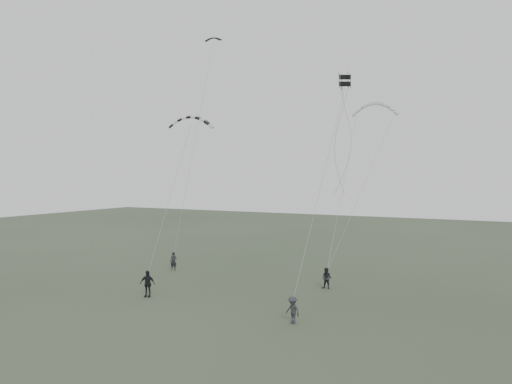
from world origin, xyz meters
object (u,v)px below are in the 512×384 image
at_px(flyer_far, 293,310).
at_px(flyer_right, 327,278).
at_px(flyer_center, 147,284).
at_px(kite_dark_small, 213,38).
at_px(kite_box, 345,80).
at_px(flyer_left, 174,261).
at_px(kite_pale_large, 375,104).
at_px(kite_striped, 191,117).

bearing_deg(flyer_far, flyer_right, 118.81).
relative_size(flyer_center, kite_dark_small, 1.20).
bearing_deg(kite_box, flyer_right, 102.47).
relative_size(flyer_left, flyer_far, 1.04).
bearing_deg(kite_pale_large, flyer_center, -136.92).
xyz_separation_m(flyer_left, flyer_far, (15.20, -9.42, -0.03)).
bearing_deg(kite_dark_small, flyer_far, -53.38).
relative_size(flyer_left, kite_pale_large, 0.40).
relative_size(flyer_left, kite_striped, 0.48).
bearing_deg(flyer_left, flyer_far, -50.29).
height_order(flyer_left, flyer_far, flyer_left).
height_order(kite_dark_small, kite_pale_large, kite_dark_small).
relative_size(kite_dark_small, kite_striped, 0.46).
relative_size(kite_striped, kite_box, 4.50).
distance_m(kite_dark_small, kite_striped, 12.11).
bearing_deg(flyer_left, kite_striped, -59.40).
xyz_separation_m(kite_pale_large, kite_box, (0.81, -11.13, 0.06)).
bearing_deg(flyer_left, flyer_center, -82.29).
bearing_deg(kite_box, flyer_far, -124.93).
xyz_separation_m(flyer_center, kite_box, (11.95, 5.36, 13.44)).
relative_size(kite_pale_large, kite_striped, 1.19).
bearing_deg(kite_striped, kite_box, -22.67).
bearing_deg(kite_dark_small, kite_pale_large, 7.43).
relative_size(flyer_left, flyer_right, 1.03).
distance_m(flyer_far, kite_dark_small, 27.68).
xyz_separation_m(flyer_left, kite_dark_small, (1.47, 4.13, 19.81)).
distance_m(flyer_right, kite_box, 13.93).
bearing_deg(flyer_far, flyer_center, -164.06).
distance_m(flyer_left, kite_striped, 13.28).
bearing_deg(flyer_far, kite_pale_large, 111.22).
bearing_deg(flyer_left, kite_pale_large, 9.57).
bearing_deg(kite_striped, kite_pale_large, 21.07).
relative_size(flyer_center, kite_box, 2.45).
distance_m(kite_striped, kite_box, 11.47).
height_order(flyer_right, kite_pale_large, kite_pale_large).
height_order(flyer_right, kite_dark_small, kite_dark_small).
distance_m(flyer_center, kite_dark_small, 23.49).
distance_m(flyer_right, kite_striped, 15.32).
xyz_separation_m(flyer_right, flyer_center, (-9.93, -7.79, 0.12)).
bearing_deg(kite_box, kite_striped, 158.70).
height_order(kite_striped, kite_box, kite_box).
bearing_deg(kite_box, flyer_center, 176.92).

